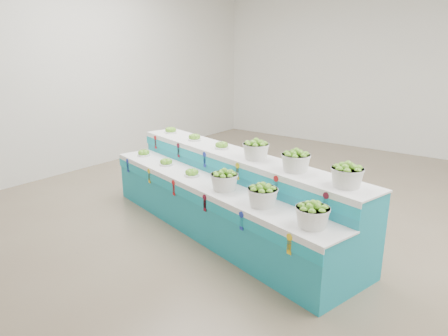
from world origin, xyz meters
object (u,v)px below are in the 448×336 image
(display_stand, at_px, (224,194))
(basket_lower_left, at_px, (224,180))
(basket_upper_right, at_px, (347,175))
(plate_upper_mid, at_px, (194,137))

(display_stand, distance_m, basket_lower_left, 0.53)
(basket_lower_left, bearing_deg, basket_upper_right, 6.43)
(display_stand, height_order, basket_lower_left, display_stand)
(display_stand, relative_size, plate_upper_mid, 19.83)
(display_stand, distance_m, basket_upper_right, 1.82)
(basket_lower_left, bearing_deg, display_stand, 127.89)
(display_stand, bearing_deg, basket_lower_left, -38.02)
(basket_lower_left, distance_m, basket_upper_right, 1.49)
(plate_upper_mid, relative_size, basket_upper_right, 0.62)
(plate_upper_mid, height_order, basket_upper_right, basket_upper_right)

